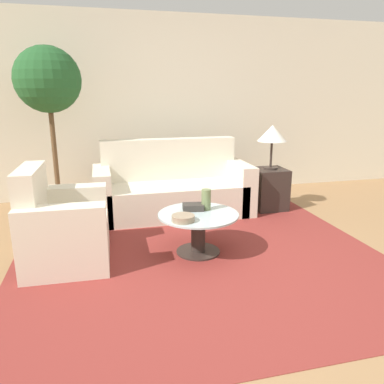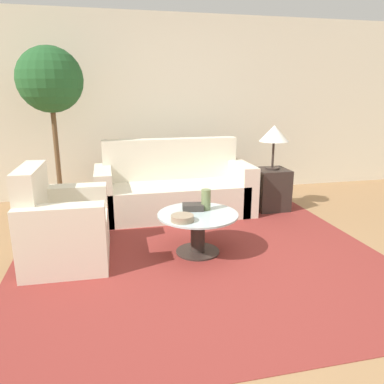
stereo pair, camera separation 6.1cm
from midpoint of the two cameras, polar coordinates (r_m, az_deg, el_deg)
The scene contains 12 objects.
ground_plane at distance 3.16m, azimuth 4.98°, elevation -13.95°, with size 14.00×14.00×0.00m, color #9E754C.
wall_back at distance 5.69m, azimuth -4.72°, elevation 12.76°, with size 10.00×0.06×2.60m.
rug at distance 3.72m, azimuth 0.46°, elevation -9.13°, with size 3.46×3.40×0.01m.
sofa_main at distance 4.81m, azimuth -3.35°, elevation 0.25°, with size 1.95×0.79×0.94m.
armchair at distance 3.65m, azimuth -19.89°, elevation -5.59°, with size 0.75×0.91×0.90m.
coffee_table at distance 3.62m, azimuth 0.47°, elevation -5.42°, with size 0.77×0.77×0.40m.
side_table at distance 5.07m, azimuth 11.35°, elevation 0.46°, with size 0.41×0.41×0.54m.
table_lamp at distance 4.94m, azimuth 11.79°, elevation 8.60°, with size 0.37×0.37×0.57m.
potted_plant at distance 4.89m, azimuth -21.35°, elevation 14.25°, with size 0.77×0.77×2.05m.
vase at distance 3.66m, azimuth 1.69°, elevation -1.18°, with size 0.09×0.09×0.21m.
bowl at distance 3.37m, azimuth -1.87°, elevation -4.01°, with size 0.21×0.21×0.06m.
book_stack at distance 3.67m, azimuth -0.31°, elevation -2.30°, with size 0.22×0.17×0.06m.
Camera 1 is at (-0.95, -2.60, 1.54)m, focal length 35.00 mm.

